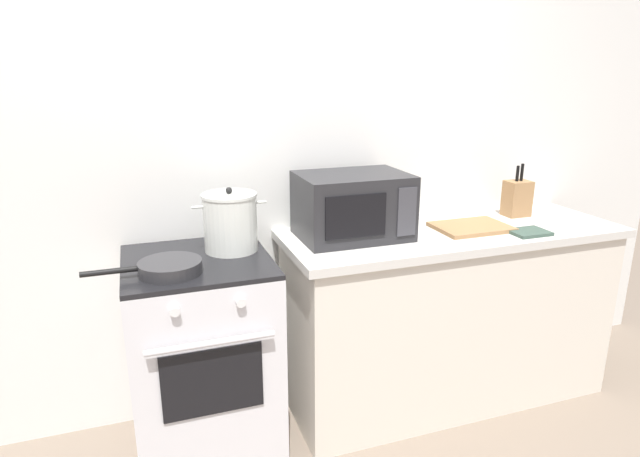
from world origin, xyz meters
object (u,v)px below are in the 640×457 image
microwave (353,206)px  knife_block (517,198)px  stock_pot (230,222)px  oven_mitt (529,232)px  cutting_board (471,227)px  stove (203,358)px  frying_pan (168,267)px

microwave → knife_block: microwave is taller
stock_pot → oven_mitt: size_ratio=1.77×
stock_pot → oven_mitt: 1.41m
cutting_board → oven_mitt: cutting_board is taller
microwave → stock_pot: bearing=-179.3°
stove → frying_pan: 0.52m
frying_pan → cutting_board: size_ratio=1.23×
stove → oven_mitt: size_ratio=5.11×
stock_pot → cutting_board: 1.19m
knife_block → cutting_board: bearing=-159.5°
frying_pan → cutting_board: (1.46, 0.13, -0.02)m
frying_pan → stove: bearing=47.1°
stove → microwave: microwave is taller
stove → microwave: size_ratio=1.84×
stock_pot → stove: bearing=-155.7°
stove → stock_pot: 0.61m
microwave → oven_mitt: (0.82, -0.24, -0.14)m
stock_pot → cutting_board: size_ratio=0.89×
knife_block → oven_mitt: 0.35m
stove → microwave: 0.96m
stock_pot → microwave: (0.57, 0.01, 0.02)m
stock_pot → oven_mitt: bearing=-9.4°
stock_pot → microwave: microwave is taller
stove → frying_pan: size_ratio=2.08×
cutting_board → knife_block: knife_block is taller
frying_pan → cutting_board: bearing=5.1°
microwave → cutting_board: (0.61, -0.08, -0.14)m
stock_pot → microwave: size_ratio=0.64×
frying_pan → oven_mitt: 1.67m
oven_mitt → microwave: bearing=163.8°
microwave → oven_mitt: size_ratio=2.78×
oven_mitt → cutting_board: bearing=143.1°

